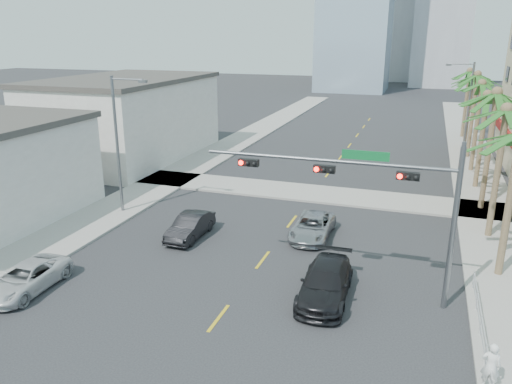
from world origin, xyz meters
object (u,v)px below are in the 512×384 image
car_parked_far (26,278)px  traffic_signal_mast (377,191)px  car_lane_left (190,226)px  car_lane_right (325,283)px  car_lane_center (312,227)px  pedestrian (491,366)px

car_parked_far → traffic_signal_mast: bearing=15.6°
traffic_signal_mast → car_lane_left: (-10.78, 3.63, -4.37)m
traffic_signal_mast → car_parked_far: traffic_signal_mast is taller
car_lane_right → car_parked_far: bearing=-166.1°
traffic_signal_mast → car_lane_right: 4.77m
car_lane_left → car_lane_right: car_lane_right is taller
car_lane_center → pedestrian: bearing=-53.4°
car_lane_left → car_lane_right: (8.91, -4.44, 0.06)m
car_lane_center → car_parked_far: bearing=-137.2°
traffic_signal_mast → car_lane_center: (-4.00, 5.98, -4.41)m
car_lane_left → traffic_signal_mast: bearing=-18.2°
car_lane_left → pedestrian: 17.66m
traffic_signal_mast → car_parked_far: 16.48m
car_parked_far → car_lane_center: 15.42m
car_parked_far → car_lane_right: 13.85m
car_lane_left → pedestrian: size_ratio=2.47×
car_parked_far → car_lane_left: size_ratio=1.10×
traffic_signal_mast → car_lane_left: traffic_signal_mast is taller
car_lane_center → car_lane_right: (2.12, -6.79, 0.10)m
traffic_signal_mast → car_lane_left: bearing=161.4°
car_lane_right → pedestrian: size_ratio=3.06×
car_lane_right → traffic_signal_mast: bearing=21.2°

